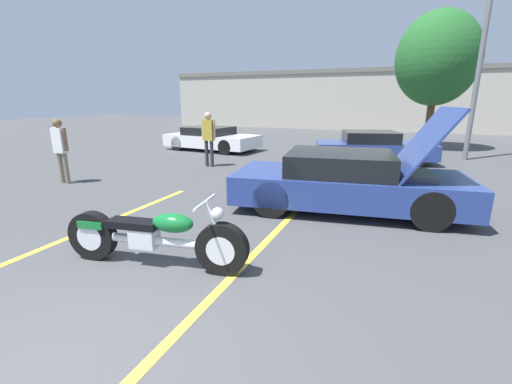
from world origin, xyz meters
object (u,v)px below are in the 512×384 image
at_px(show_car_hood_open, 348,181).
at_px(parked_car_left_row, 212,139).
at_px(motorcycle, 154,237).
at_px(spectator_near_motorcycle, 60,146).
at_px(spectator_midground, 209,134).
at_px(tree_background, 437,59).
at_px(parked_car_mid_row, 373,147).
at_px(light_pole, 489,21).

relative_size(show_car_hood_open, parked_car_left_row, 1.11).
relative_size(motorcycle, spectator_near_motorcycle, 1.52).
height_order(motorcycle, spectator_midground, spectator_midground).
height_order(show_car_hood_open, spectator_midground, show_car_hood_open).
bearing_deg(spectator_midground, show_car_hood_open, -31.19).
xyz_separation_m(parked_car_left_row, spectator_midground, (1.90, -3.47, 0.58)).
bearing_deg(motorcycle, tree_background, 64.78).
height_order(show_car_hood_open, parked_car_left_row, show_car_hood_open).
xyz_separation_m(motorcycle, parked_car_left_row, (-4.92, 10.10, 0.09)).
height_order(motorcycle, parked_car_mid_row, parked_car_mid_row).
bearing_deg(show_car_hood_open, light_pole, 59.36).
xyz_separation_m(motorcycle, show_car_hood_open, (2.05, 3.56, 0.18)).
distance_m(motorcycle, show_car_hood_open, 4.11).
relative_size(motorcycle, parked_car_left_row, 0.61).
relative_size(spectator_near_motorcycle, spectator_midground, 0.95).
height_order(light_pole, show_car_hood_open, light_pole).
bearing_deg(spectator_midground, tree_background, 47.68).
distance_m(light_pole, motorcycle, 13.50).
relative_size(tree_background, parked_car_mid_row, 1.37).
distance_m(show_car_hood_open, parked_car_mid_row, 6.01).
bearing_deg(show_car_hood_open, motorcycle, -128.17).
height_order(motorcycle, show_car_hood_open, show_car_hood_open).
bearing_deg(spectator_midground, parked_car_mid_row, 30.08).
relative_size(show_car_hood_open, spectator_near_motorcycle, 2.77).
bearing_deg(tree_background, spectator_near_motorcycle, -129.61).
xyz_separation_m(tree_background, show_car_hood_open, (-2.04, -10.87, -3.34)).
distance_m(show_car_hood_open, spectator_near_motorcycle, 7.50).
distance_m(show_car_hood_open, spectator_midground, 5.94).
xyz_separation_m(light_pole, parked_car_mid_row, (-3.29, -2.01, -4.29)).
bearing_deg(light_pole, tree_background, 113.93).
bearing_deg(light_pole, spectator_midground, -149.39).
bearing_deg(motorcycle, spectator_near_motorcycle, 141.93).
xyz_separation_m(light_pole, parked_car_left_row, (-10.27, -1.48, -4.33)).
relative_size(light_pole, spectator_near_motorcycle, 5.15).
xyz_separation_m(show_car_hood_open, parked_car_mid_row, (0.01, 6.01, -0.05)).
bearing_deg(parked_car_left_row, spectator_near_motorcycle, -87.86).
xyz_separation_m(spectator_near_motorcycle, spectator_midground, (2.39, 3.67, 0.06)).
bearing_deg(light_pole, parked_car_left_row, -171.78).
relative_size(tree_background, spectator_midground, 3.28).
xyz_separation_m(show_car_hood_open, spectator_near_motorcycle, (-7.46, -0.61, 0.43)).
xyz_separation_m(tree_background, parked_car_left_row, (-9.00, -4.33, -3.43)).
distance_m(tree_background, spectator_midground, 10.93).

